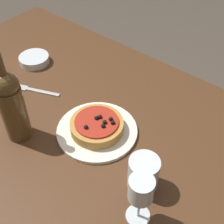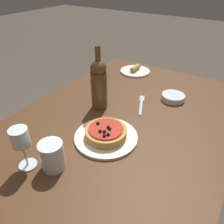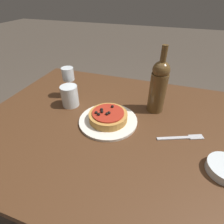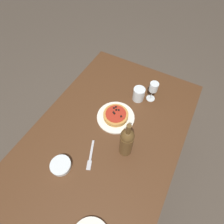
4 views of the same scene
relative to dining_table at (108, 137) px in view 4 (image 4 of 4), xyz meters
The scene contains 9 objects.
ground_plane 0.67m from the dining_table, ahead, with size 14.00×14.00×0.00m, color #4C4238.
dining_table is the anchor object (origin of this frame).
dinner_plate 0.16m from the dining_table, ahead, with size 0.27×0.27×0.01m.
pizza 0.17m from the dining_table, ahead, with size 0.17×0.17×0.05m.
wine_glass 0.48m from the dining_table, 20.09° to the right, with size 0.07×0.07×0.17m.
wine_bottle 0.28m from the dining_table, 111.24° to the right, with size 0.08×0.08×0.32m.
water_cup 0.39m from the dining_table, 10.09° to the right, with size 0.09×0.09×0.11m.
side_bowl 0.37m from the dining_table, 158.47° to the left, with size 0.12×0.12×0.03m.
fork 0.22m from the dining_table, behind, with size 0.19×0.09×0.00m.
Camera 4 is at (-0.47, -0.29, 1.81)m, focal length 28.00 mm.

